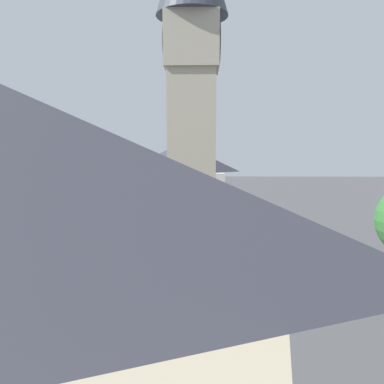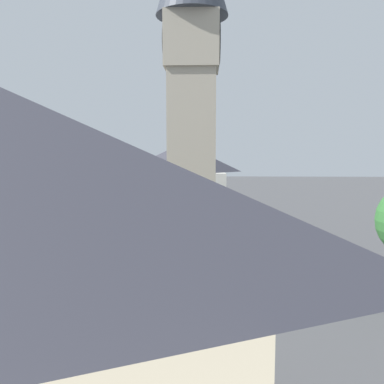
{
  "view_description": "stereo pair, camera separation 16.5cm",
  "coord_description": "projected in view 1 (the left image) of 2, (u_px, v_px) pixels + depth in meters",
  "views": [
    {
      "loc": [
        23.05,
        0.69,
        8.56
      ],
      "look_at": [
        0.0,
        0.0,
        6.05
      ],
      "focal_mm": 37.6,
      "sensor_mm": 36.0,
      "label": 1
    },
    {
      "loc": [
        23.05,
        0.85,
        8.56
      ],
      "look_at": [
        0.0,
        0.0,
        6.05
      ],
      "focal_mm": 37.6,
      "sensor_mm": 36.0,
      "label": 2
    }
  ],
  "objects": [
    {
      "name": "ground_plane",
      "position": [
        192.0,
        293.0,
        23.86
      ],
      "size": [
        200.0,
        200.0,
        0.0
      ],
      "primitive_type": "plane",
      "color": "#4C4C4F"
    },
    {
      "name": "clock_tower",
      "position": [
        192.0,
        62.0,
        22.41
      ],
      "size": [
        4.01,
        4.01,
        22.81
      ],
      "color": "gray",
      "rests_on": "ground"
    },
    {
      "name": "car_blue_kerb",
      "position": [
        109.0,
        245.0,
        32.38
      ],
      "size": [
        4.34,
        3.77,
        1.53
      ],
      "color": "white",
      "rests_on": "ground"
    },
    {
      "name": "car_silver_kerb",
      "position": [
        171.0,
        244.0,
        32.85
      ],
      "size": [
        2.56,
        4.4,
        1.53
      ],
      "color": "white",
      "rests_on": "ground"
    },
    {
      "name": "car_red_corner",
      "position": [
        268.0,
        244.0,
        33.04
      ],
      "size": [
        3.11,
        4.46,
        1.53
      ],
      "color": "#2D5BB7",
      "rests_on": "ground"
    },
    {
      "name": "car_white_side",
      "position": [
        180.0,
        351.0,
        15.5
      ],
      "size": [
        2.54,
        4.4,
        1.53
      ],
      "color": "gold",
      "rests_on": "ground"
    },
    {
      "name": "car_black_far",
      "position": [
        46.0,
        272.0,
        25.51
      ],
      "size": [
        4.12,
        4.1,
        1.53
      ],
      "color": "silver",
      "rests_on": "ground"
    },
    {
      "name": "pedestrian",
      "position": [
        231.0,
        256.0,
        28.37
      ],
      "size": [
        0.46,
        0.39,
        1.69
      ],
      "color": "black",
      "rests_on": "ground"
    },
    {
      "name": "building_corner_back",
      "position": [
        181.0,
        184.0,
        44.67
      ],
      "size": [
        8.13,
        9.96,
        9.13
      ],
      "color": "silver",
      "rests_on": "ground"
    },
    {
      "name": "lamp_post",
      "position": [
        298.0,
        248.0,
        21.79
      ],
      "size": [
        0.36,
        0.36,
        4.67
      ],
      "color": "black",
      "rests_on": "ground"
    },
    {
      "name": "road_sign",
      "position": [
        142.0,
        245.0,
        27.78
      ],
      "size": [
        0.6,
        0.07,
        2.8
      ],
      "color": "gray",
      "rests_on": "ground"
    }
  ]
}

